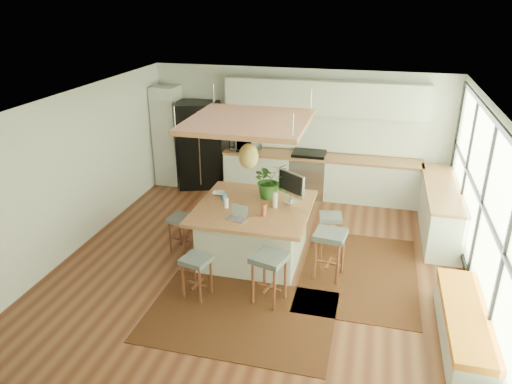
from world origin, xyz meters
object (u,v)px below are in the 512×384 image
(stool_left_side, at_px, (182,232))
(fridge, at_px, (200,147))
(laptop, at_px, (236,212))
(stool_right_front, at_px, (329,257))
(microwave, at_px, (245,141))
(island, at_px, (254,231))
(stool_near_right, at_px, (269,280))
(stool_near_left, at_px, (197,275))
(island_plant, at_px, (269,184))
(stool_right_back, at_px, (330,230))
(monitor, at_px, (291,188))

(stool_left_side, bearing_deg, fridge, 104.07)
(laptop, bearing_deg, stool_left_side, 175.43)
(stool_right_front, xyz_separation_m, microwave, (-2.23, 3.20, 0.77))
(island, relative_size, stool_left_side, 2.86)
(stool_near_right, xyz_separation_m, laptop, (-0.68, 0.67, 0.70))
(stool_near_right, relative_size, laptop, 2.48)
(island, bearing_deg, stool_near_left, -110.81)
(stool_near_right, height_order, stool_right_front, stool_right_front)
(laptop, height_order, island_plant, island_plant)
(fridge, height_order, stool_right_back, fridge)
(fridge, bearing_deg, stool_near_left, -88.87)
(stool_near_right, distance_m, stool_right_back, 1.90)
(island, distance_m, microwave, 3.08)
(stool_left_side, relative_size, island_plant, 1.03)
(stool_near_left, xyz_separation_m, stool_left_side, (-0.73, 1.22, 0.00))
(stool_near_left, distance_m, stool_right_front, 2.07)
(stool_right_back, xyz_separation_m, island_plant, (-1.05, -0.13, 0.82))
(fridge, relative_size, stool_near_left, 2.98)
(stool_near_left, distance_m, laptop, 1.12)
(stool_right_front, relative_size, stool_left_side, 1.22)
(stool_left_side, bearing_deg, stool_right_back, 15.74)
(stool_near_right, height_order, microwave, microwave)
(fridge, distance_m, monitor, 3.64)
(fridge, relative_size, island, 1.05)
(stool_left_side, height_order, island_plant, island_plant)
(stool_left_side, bearing_deg, stool_near_left, -58.88)
(stool_near_left, distance_m, stool_left_side, 1.42)
(stool_near_left, bearing_deg, microwave, 95.66)
(stool_right_front, bearing_deg, stool_right_back, 95.48)
(microwave, bearing_deg, island, -60.48)
(monitor, bearing_deg, stool_near_right, -54.54)
(stool_near_right, xyz_separation_m, stool_left_side, (-1.79, 1.09, 0.00))
(stool_right_front, bearing_deg, island_plant, 145.85)
(stool_right_front, distance_m, laptop, 1.61)
(stool_near_right, relative_size, stool_right_back, 1.19)
(fridge, distance_m, stool_near_left, 4.50)
(fridge, xyz_separation_m, stool_left_side, (0.75, -2.99, -0.57))
(stool_near_right, height_order, island_plant, island_plant)
(island, relative_size, laptop, 5.98)
(fridge, relative_size, stool_right_front, 2.47)
(fridge, bearing_deg, laptop, -79.68)
(fridge, distance_m, stool_right_back, 3.99)
(island, height_order, stool_near_right, island)
(stool_near_right, bearing_deg, island, 114.06)
(stool_near_left, distance_m, microwave, 4.30)
(stool_right_front, bearing_deg, stool_near_right, -131.05)
(stool_left_side, height_order, monitor, monitor)
(island_plant, bearing_deg, stool_left_side, -158.33)
(fridge, height_order, stool_near_left, fridge)
(stool_near_right, xyz_separation_m, microwave, (-1.47, 4.07, 0.77))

